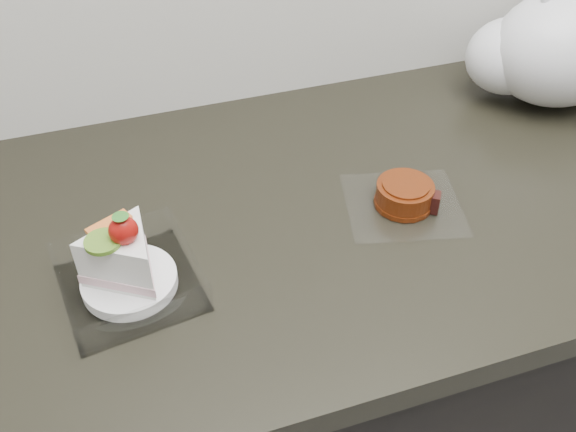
{
  "coord_description": "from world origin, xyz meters",
  "views": [
    {
      "loc": [
        -0.37,
        1.04,
        1.5
      ],
      "look_at": [
        -0.17,
        1.63,
        0.94
      ],
      "focal_mm": 40.0,
      "sensor_mm": 36.0,
      "label": 1
    }
  ],
  "objects": [
    {
      "name": "counter",
      "position": [
        0.0,
        1.69,
        0.45
      ],
      "size": [
        2.04,
        0.64,
        0.9
      ],
      "color": "black",
      "rests_on": "ground"
    },
    {
      "name": "cake_tray",
      "position": [
        -0.39,
        1.61,
        0.93
      ],
      "size": [
        0.18,
        0.18,
        0.13
      ],
      "rotation": [
        0.0,
        0.0,
        0.13
      ],
      "color": "white",
      "rests_on": "counter"
    },
    {
      "name": "mooncake_wrap",
      "position": [
        0.01,
        1.65,
        0.92
      ],
      "size": [
        0.19,
        0.19,
        0.04
      ],
      "rotation": [
        0.0,
        0.0,
        -0.06
      ],
      "color": "white",
      "rests_on": "counter"
    },
    {
      "name": "plastic_bag",
      "position": [
        0.37,
        1.84,
        1.0
      ],
      "size": [
        0.32,
        0.26,
        0.24
      ],
      "rotation": [
        0.0,
        0.0,
        -0.23
      ],
      "color": "white",
      "rests_on": "counter"
    }
  ]
}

